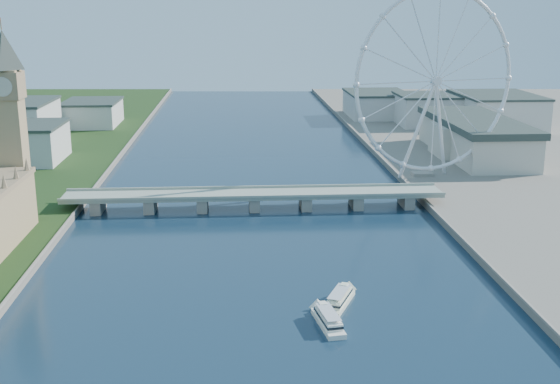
{
  "coord_description": "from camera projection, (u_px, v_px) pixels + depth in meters",
  "views": [
    {
      "loc": [
        -10.63,
        -95.02,
        112.89
      ],
      "look_at": [
        9.25,
        210.0,
        33.25
      ],
      "focal_mm": 45.0,
      "sensor_mm": 36.0,
      "label": 1
    }
  ],
  "objects": [
    {
      "name": "big_ben",
      "position": [
        8.0,
        102.0,
        364.5
      ],
      "size": [
        20.02,
        20.02,
        110.0
      ],
      "color": "tan",
      "rests_on": "ground"
    },
    {
      "name": "westminster_bridge",
      "position": [
        254.0,
        198.0,
        408.91
      ],
      "size": [
        220.0,
        22.0,
        9.5
      ],
      "color": "gray",
      "rests_on": "ground"
    },
    {
      "name": "london_eye",
      "position": [
        436.0,
        82.0,
        454.29
      ],
      "size": [
        113.6,
        39.12,
        124.3
      ],
      "color": "silver",
      "rests_on": "ground"
    },
    {
      "name": "county_hall",
      "position": [
        473.0,
        159.0,
        547.13
      ],
      "size": [
        54.0,
        144.0,
        35.0
      ],
      "primitive_type": null,
      "color": "beige",
      "rests_on": "ground"
    },
    {
      "name": "city_skyline",
      "position": [
        288.0,
        115.0,
        659.92
      ],
      "size": [
        505.0,
        280.0,
        32.0
      ],
      "color": "beige",
      "rests_on": "ground"
    },
    {
      "name": "tour_boat_near",
      "position": [
        328.0,
        326.0,
        258.49
      ],
      "size": [
        11.2,
        28.49,
        6.11
      ],
      "primitive_type": null,
      "rotation": [
        0.0,
        0.0,
        0.15
      ],
      "color": "white",
      "rests_on": "ground"
    },
    {
      "name": "tour_boat_far",
      "position": [
        339.0,
        305.0,
        276.72
      ],
      "size": [
        17.76,
        28.35,
        6.14
      ],
      "primitive_type": null,
      "rotation": [
        0.0,
        0.0,
        -0.42
      ],
      "color": "silver",
      "rests_on": "ground"
    }
  ]
}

